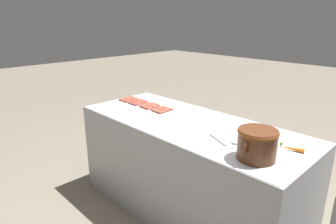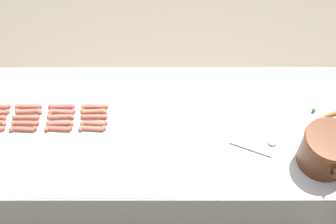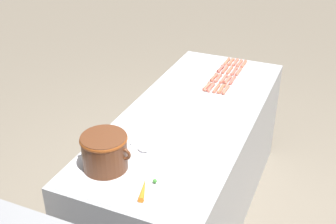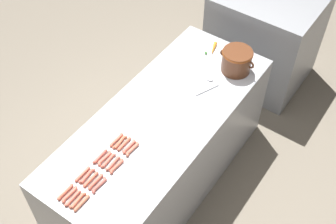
{
  "view_description": "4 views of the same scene",
  "coord_description": "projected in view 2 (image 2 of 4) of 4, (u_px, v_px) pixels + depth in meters",
  "views": [
    {
      "loc": [
        1.79,
        1.58,
        1.75
      ],
      "look_at": [
        0.03,
        -0.22,
        0.93
      ],
      "focal_mm": 31.46,
      "sensor_mm": 36.0,
      "label": 1
    },
    {
      "loc": [
        1.34,
        0.01,
        2.77
      ],
      "look_at": [
        -0.04,
        0.01,
        0.96
      ],
      "focal_mm": 47.19,
      "sensor_mm": 36.0,
      "label": 2
    },
    {
      "loc": [
        -0.84,
        2.35,
        2.29
      ],
      "look_at": [
        0.08,
        0.21,
        0.97
      ],
      "focal_mm": 45.45,
      "sensor_mm": 36.0,
      "label": 3
    },
    {
      "loc": [
        1.29,
        -1.75,
        3.41
      ],
      "look_at": [
        0.03,
        0.04,
        0.91
      ],
      "focal_mm": 46.82,
      "sensor_mm": 36.0,
      "label": 4
    }
  ],
  "objects": [
    {
      "name": "hot_dog_9",
      "position": [
        26.0,
        117.0,
        2.33
      ],
      "size": [
        0.02,
        0.15,
        0.02
      ],
      "color": "#CB6148",
      "rests_on": "griddle_counter"
    },
    {
      "name": "hot_dog_18",
      "position": [
        58.0,
        129.0,
        2.29
      ],
      "size": [
        0.03,
        0.15,
        0.02
      ],
      "color": "#C85E48",
      "rests_on": "griddle_counter"
    },
    {
      "name": "hot_dog_14",
      "position": [
        60.0,
        123.0,
        2.31
      ],
      "size": [
        0.03,
        0.15,
        0.02
      ],
      "color": "#C0614F",
      "rests_on": "griddle_counter"
    },
    {
      "name": "hot_dog_13",
      "position": [
        25.0,
        123.0,
        2.31
      ],
      "size": [
        0.03,
        0.15,
        0.02
      ],
      "color": "#C45D49",
      "rests_on": "griddle_counter"
    },
    {
      "name": "hot_dog_10",
      "position": [
        61.0,
        117.0,
        2.33
      ],
      "size": [
        0.03,
        0.15,
        0.02
      ],
      "color": "#C3624F",
      "rests_on": "griddle_counter"
    },
    {
      "name": "hot_dog_19",
      "position": [
        92.0,
        128.0,
        2.29
      ],
      "size": [
        0.03,
        0.15,
        0.02
      ],
      "color": "#C46750",
      "rests_on": "griddle_counter"
    },
    {
      "name": "hot_dog_1",
      "position": [
        28.0,
        106.0,
        2.38
      ],
      "size": [
        0.03,
        0.15,
        0.02
      ],
      "color": "#C8634D",
      "rests_on": "griddle_counter"
    },
    {
      "name": "hot_dog_3",
      "position": [
        95.0,
        106.0,
        2.38
      ],
      "size": [
        0.03,
        0.15,
        0.02
      ],
      "color": "#C5644D",
      "rests_on": "griddle_counter"
    },
    {
      "name": "carrot",
      "position": [
        329.0,
        114.0,
        2.34
      ],
      "size": [
        0.08,
        0.18,
        0.03
      ],
      "color": "orange",
      "rests_on": "griddle_counter"
    },
    {
      "name": "serving_spoon",
      "position": [
        265.0,
        143.0,
        2.24
      ],
      "size": [
        0.14,
        0.26,
        0.02
      ],
      "color": "#B7B7BC",
      "rests_on": "griddle_counter"
    },
    {
      "name": "hot_dog_11",
      "position": [
        94.0,
        117.0,
        2.33
      ],
      "size": [
        0.02,
        0.15,
        0.02
      ],
      "color": "#BF6048",
      "rests_on": "griddle_counter"
    },
    {
      "name": "ground_plane",
      "position": [
        167.0,
        202.0,
        3.02
      ],
      "size": [
        20.0,
        20.0,
        0.0
      ],
      "primitive_type": "plane",
      "color": "#756B5B"
    },
    {
      "name": "hot_dog_7",
      "position": [
        94.0,
        111.0,
        2.35
      ],
      "size": [
        0.03,
        0.15,
        0.02
      ],
      "color": "#C76648",
      "rests_on": "griddle_counter"
    },
    {
      "name": "hot_dog_15",
      "position": [
        94.0,
        123.0,
        2.31
      ],
      "size": [
        0.03,
        0.15,
        0.02
      ],
      "color": "#C96251",
      "rests_on": "griddle_counter"
    },
    {
      "name": "hot_dog_6",
      "position": [
        62.0,
        112.0,
        2.35
      ],
      "size": [
        0.03,
        0.15,
        0.02
      ],
      "color": "#CB6450",
      "rests_on": "griddle_counter"
    },
    {
      "name": "hot_dog_5",
      "position": [
        28.0,
        111.0,
        2.35
      ],
      "size": [
        0.03,
        0.15,
        0.02
      ],
      "color": "#CA5D4B",
      "rests_on": "griddle_counter"
    },
    {
      "name": "hot_dog_2",
      "position": [
        62.0,
        106.0,
        2.37
      ],
      "size": [
        0.03,
        0.15,
        0.02
      ],
      "color": "#C95B4B",
      "rests_on": "griddle_counter"
    },
    {
      "name": "hot_dog_17",
      "position": [
        23.0,
        129.0,
        2.28
      ],
      "size": [
        0.03,
        0.15,
        0.02
      ],
      "color": "#C0594D",
      "rests_on": "griddle_counter"
    },
    {
      "name": "griddle_counter",
      "position": [
        167.0,
        169.0,
        2.66
      ],
      "size": [
        0.85,
        2.1,
        0.89
      ],
      "color": "#9EA0A5",
      "rests_on": "ground_plane"
    },
    {
      "name": "bean_pot",
      "position": [
        327.0,
        149.0,
        2.09
      ],
      "size": [
        0.32,
        0.25,
        0.2
      ],
      "color": "#562D19",
      "rests_on": "griddle_counter"
    }
  ]
}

